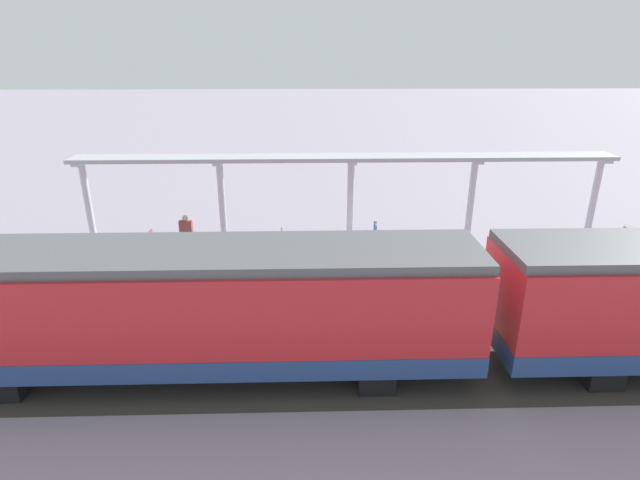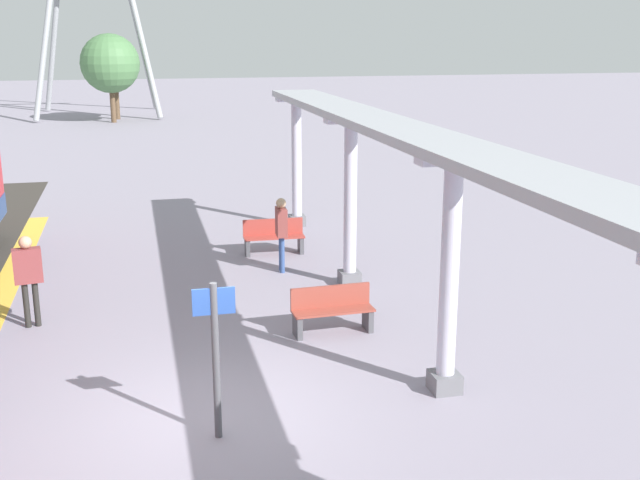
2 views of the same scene
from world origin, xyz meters
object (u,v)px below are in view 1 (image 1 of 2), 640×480
train_far_carriage (194,311)px  canopy_pillar_third (350,202)px  canopy_pillar_fourth (222,203)px  passenger_by_the_benches (186,231)px  passenger_waiting_near_edge (225,288)px  bench_mid_platform (285,243)px  bench_near_end (150,245)px  canopy_pillar_nearest (594,200)px  platform_info_sign (374,244)px  canopy_pillar_fifth (88,204)px  canopy_pillar_second (471,201)px  trash_bin (628,236)px

train_far_carriage → canopy_pillar_third: canopy_pillar_third is taller
canopy_pillar_fourth → passenger_by_the_benches: bearing=134.4°
canopy_pillar_third → passenger_waiting_near_edge: size_ratio=2.08×
bench_mid_platform → passenger_by_the_benches: (-0.19, 3.90, 0.64)m
train_far_carriage → bench_near_end: 8.87m
canopy_pillar_fourth → canopy_pillar_nearest: bearing=-90.0°
canopy_pillar_nearest → platform_info_sign: 10.45m
canopy_pillar_third → bench_mid_platform: (-1.07, 2.76, -1.41)m
train_far_carriage → canopy_pillar_fourth: bearing=4.4°
canopy_pillar_nearest → passenger_by_the_benches: size_ratio=2.11×
canopy_pillar_nearest → canopy_pillar_fifth: size_ratio=1.00×
canopy_pillar_third → platform_info_sign: 3.62m
canopy_pillar_nearest → canopy_pillar_fifth: (0.00, 21.33, 0.00)m
bench_mid_platform → canopy_pillar_nearest: bearing=-85.3°
canopy_pillar_fifth → bench_near_end: (-1.16, -2.70, -1.41)m
canopy_pillar_fifth → platform_info_sign: canopy_pillar_fifth is taller
canopy_pillar_fifth → passenger_by_the_benches: size_ratio=2.11×
passenger_by_the_benches → canopy_pillar_nearest: bearing=-85.8°
canopy_pillar_fourth → canopy_pillar_fifth: bearing=90.0°
bench_mid_platform → passenger_by_the_benches: passenger_by_the_benches is taller
train_far_carriage → platform_info_sign: train_far_carriage is taller
canopy_pillar_nearest → bench_mid_platform: 13.29m
canopy_pillar_nearest → canopy_pillar_fourth: same height
bench_mid_platform → canopy_pillar_fifth: bearing=82.5°
canopy_pillar_fifth → canopy_pillar_nearest: bearing=-90.0°
canopy_pillar_nearest → canopy_pillar_second: bearing=90.0°
train_far_carriage → canopy_pillar_fourth: canopy_pillar_fourth is taller
canopy_pillar_fourth → canopy_pillar_third: bearing=-90.0°
canopy_pillar_third → canopy_pillar_fifth: 10.92m
canopy_pillar_third → train_far_carriage: bearing=153.0°
canopy_pillar_second → trash_bin: canopy_pillar_second is taller
train_far_carriage → passenger_by_the_benches: train_far_carriage is taller
canopy_pillar_fourth → passenger_by_the_benches: 1.96m
canopy_pillar_nearest → passenger_waiting_near_edge: (-6.45, 14.76, -0.75)m
train_far_carriage → canopy_pillar_fifth: size_ratio=3.87×
bench_near_end → platform_info_sign: (-2.37, -8.80, 0.89)m
trash_bin → canopy_pillar_second: bearing=84.2°
platform_info_sign → canopy_pillar_second: bearing=-52.1°
canopy_pillar_second → platform_info_sign: 5.78m
passenger_waiting_near_edge → bench_mid_platform: bearing=-16.4°
train_far_carriage → passenger_waiting_near_edge: size_ratio=8.04×
trash_bin → passenger_waiting_near_edge: (-5.77, 16.15, 0.66)m
train_far_carriage → canopy_pillar_fifth: 11.10m
canopy_pillar_third → bench_near_end: size_ratio=2.40×
trash_bin → passenger_waiting_near_edge: bearing=109.7°
bench_near_end → trash_bin: trash_bin is taller
canopy_pillar_third → canopy_pillar_fifth: same height
canopy_pillar_second → canopy_pillar_third: 5.13m
canopy_pillar_fifth → trash_bin: size_ratio=4.18×
bench_mid_platform → canopy_pillar_third: bearing=-68.8°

